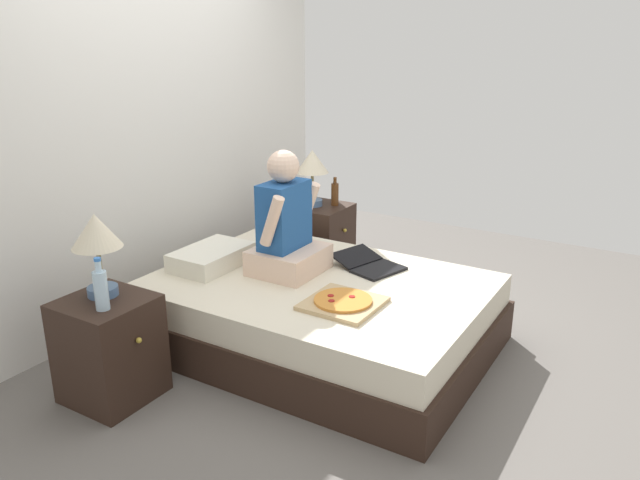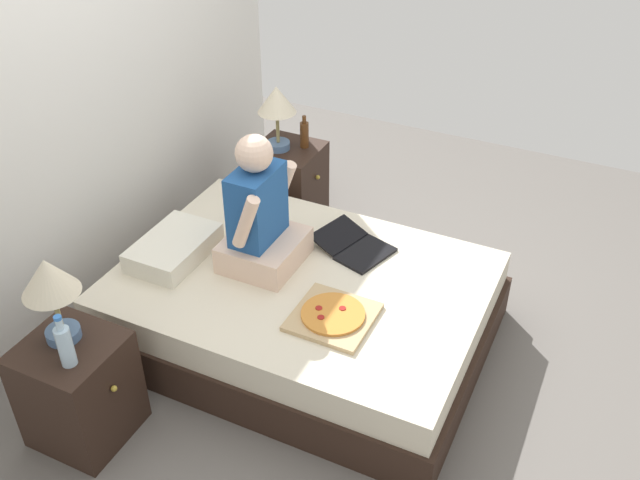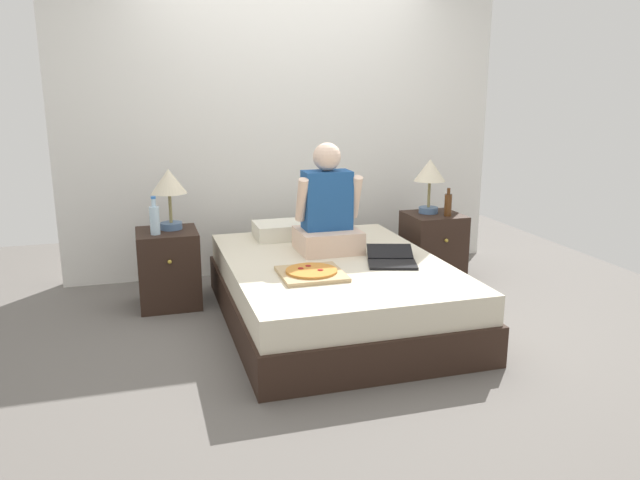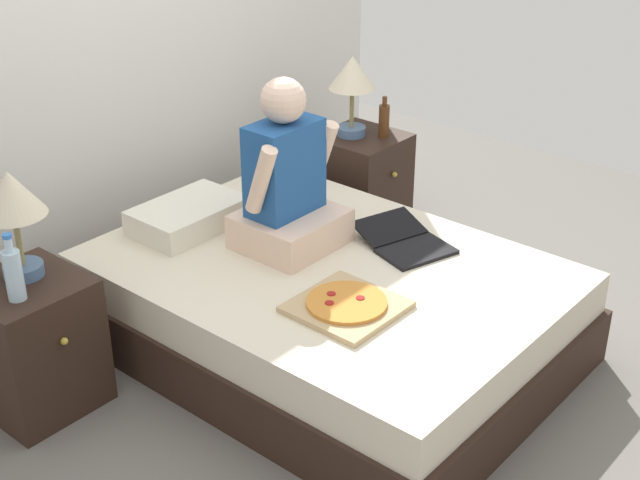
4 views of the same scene
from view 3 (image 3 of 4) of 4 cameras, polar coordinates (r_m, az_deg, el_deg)
The scene contains 13 objects.
ground_plane at distance 4.44m, azimuth 1.27°, elevation -7.34°, with size 5.81×5.81×0.00m, color #66605B.
wall_back at distance 5.47m, azimuth -3.13°, elevation 10.18°, with size 3.81×0.12×2.50m, color silver.
bed at distance 4.36m, azimuth 1.28°, elevation -4.68°, with size 1.48×2.04×0.44m.
nightstand_left at distance 4.79m, azimuth -13.67°, elevation -2.52°, with size 0.44×0.47×0.57m.
lamp_on_left_nightstand at distance 4.70m, azimuth -13.65°, elevation 4.86°, with size 0.26×0.26×0.45m.
water_bottle at distance 4.60m, azimuth -14.88°, elevation 1.85°, with size 0.07×0.07×0.28m.
nightstand_right at distance 5.33m, azimuth 10.26°, elevation -0.65°, with size 0.44×0.47×0.57m.
lamp_on_right_nightstand at distance 5.24m, azimuth 10.01°, elevation 5.95°, with size 0.26×0.26×0.45m.
beer_bottle at distance 5.19m, azimuth 11.63°, elevation 3.22°, with size 0.06×0.06×0.23m.
pillow at distance 4.93m, azimuth -2.95°, elevation 0.94°, with size 0.52×0.34×0.12m, color silver.
person_seated at distance 4.49m, azimuth 0.68°, elevation 2.60°, with size 0.47×0.40×0.78m.
laptop at distance 4.25m, azimuth 6.55°, elevation -1.82°, with size 0.43×0.49×0.07m.
pizza_box at distance 3.95m, azimuth -0.78°, elevation -3.03°, with size 0.40×0.40×0.05m.
Camera 3 is at (-1.27, -3.93, 1.62)m, focal length 35.00 mm.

